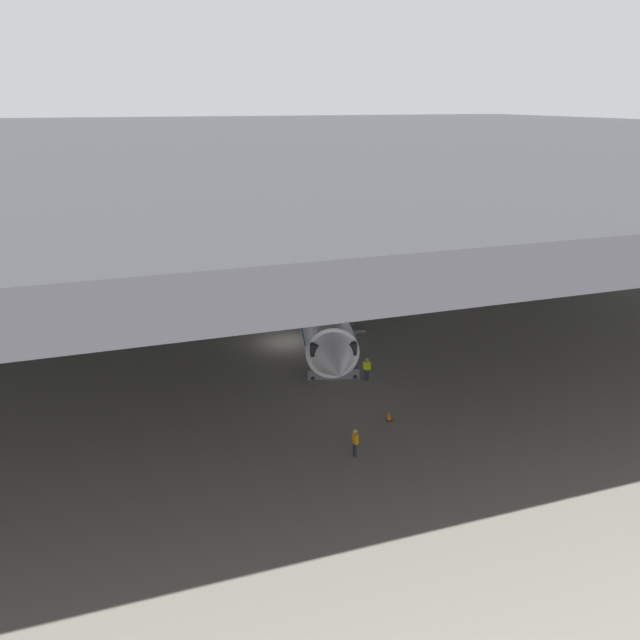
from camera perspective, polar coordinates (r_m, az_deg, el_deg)
The scene contains 8 objects.
ground_plane at distance 51.27m, azimuth -3.02°, elevation -1.96°, with size 110.00×110.00×0.00m, color gray.
hangar_structure at distance 61.24m, azimuth -7.13°, elevation 15.98°, with size 121.00×99.00×15.82m.
airplane_main at distance 52.65m, azimuth -0.43°, elevation 2.43°, with size 32.47×33.02×10.59m.
boarding_stairs at distance 44.88m, azimuth 1.23°, elevation -4.13°, with size 4.24×2.34×4.48m.
crew_worker_near_nose at distance 35.13m, azimuth 3.16°, elevation -10.79°, with size 0.25×0.55×1.66m.
crew_worker_by_stairs at distance 44.08m, azimuth 4.22°, elevation -4.31°, with size 0.48×0.37×1.65m.
traffic_cone_orange at distance 39.27m, azimuth 6.20°, elevation -8.53°, with size 0.36×0.36×0.60m.
baggage_tug at distance 64.79m, azimuth 3.32°, elevation 3.08°, with size 1.49×2.31×0.90m.
Camera 1 is at (-13.24, -45.95, 18.49)m, focal length 35.67 mm.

